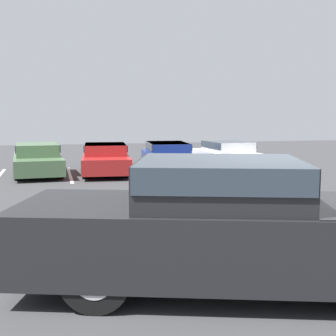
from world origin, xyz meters
TOP-DOWN VIEW (x-y plane):
  - ground_plane at (0.00, 0.00)m, footprint 60.00×60.00m
  - stall_stripe_b at (-2.81, 12.21)m, footprint 0.12×4.82m
  - stall_stripe_c at (-0.15, 12.21)m, footprint 0.12×4.82m
  - stall_stripe_d at (2.50, 12.21)m, footprint 0.12×4.82m
  - stall_stripe_e at (5.15, 12.21)m, footprint 0.12×4.82m
  - pickup_truck at (-0.94, -0.56)m, footprint 6.44×3.83m
  - parked_sedan_a at (-4.01, 12.40)m, footprint 2.03×4.41m
  - parked_sedan_b at (-1.41, 12.15)m, footprint 2.17×4.52m
  - parked_sedan_c at (1.22, 12.47)m, footprint 2.17×4.89m
  - parked_sedan_d at (3.86, 12.35)m, footprint 2.00×4.31m

SIDE VIEW (x-z plane):
  - ground_plane at x=0.00m, z-range 0.00..0.00m
  - stall_stripe_b at x=-2.81m, z-range 0.00..0.01m
  - stall_stripe_c at x=-0.15m, z-range 0.00..0.01m
  - stall_stripe_d at x=2.50m, z-range 0.00..0.01m
  - stall_stripe_e at x=5.15m, z-range 0.00..0.01m
  - parked_sedan_d at x=3.86m, z-range 0.04..1.23m
  - parked_sedan_c at x=1.22m, z-range 0.05..1.23m
  - parked_sedan_b at x=-1.41m, z-range 0.05..1.23m
  - parked_sedan_a at x=-4.01m, z-range 0.04..1.25m
  - pickup_truck at x=-0.94m, z-range 0.01..1.80m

